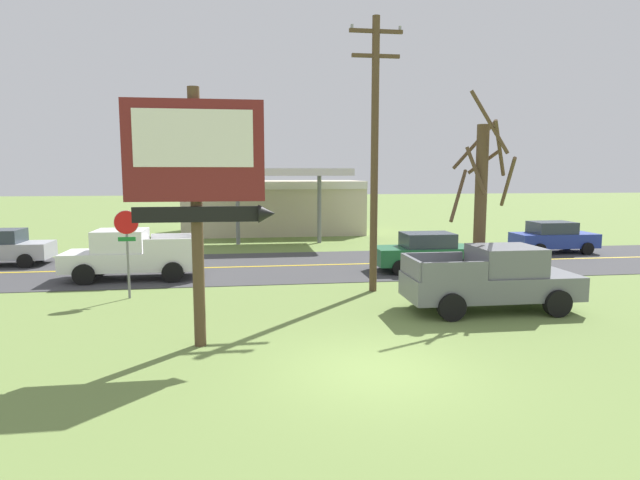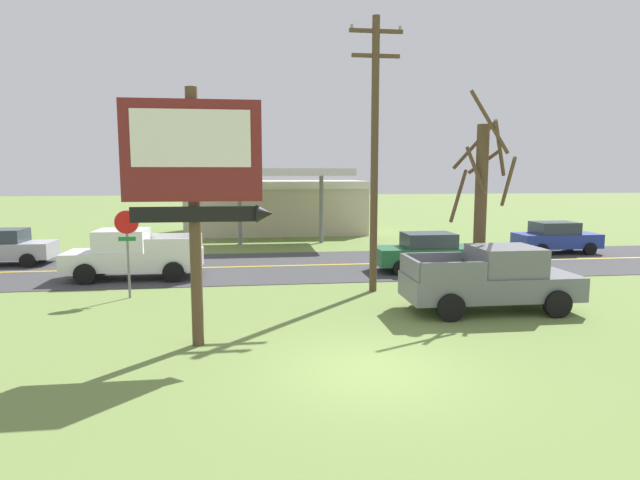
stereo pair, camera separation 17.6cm
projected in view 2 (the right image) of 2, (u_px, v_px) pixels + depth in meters
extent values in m
plane|color=olive|center=(370.00, 371.00, 11.33)|extent=(180.00, 180.00, 0.00)
cube|color=#3D3D3F|center=(305.00, 266.00, 24.11)|extent=(140.00, 8.00, 0.02)
cube|color=gold|center=(305.00, 265.00, 24.10)|extent=(126.00, 0.20, 0.01)
cylinder|color=brown|center=(195.00, 220.00, 12.67)|extent=(0.28, 0.28, 6.14)
cube|color=maroon|center=(192.00, 151.00, 12.29)|extent=(3.20, 0.16, 2.33)
cube|color=white|center=(191.00, 138.00, 12.17)|extent=(2.69, 0.03, 1.30)
cube|color=black|center=(194.00, 214.00, 12.47)|extent=(2.88, 0.12, 0.36)
cone|color=black|center=(264.00, 214.00, 12.69)|extent=(0.40, 0.44, 0.44)
cylinder|color=slate|center=(129.00, 266.00, 17.81)|extent=(0.08, 0.08, 2.20)
cylinder|color=red|center=(126.00, 222.00, 17.60)|extent=(0.76, 0.03, 0.76)
cylinder|color=white|center=(127.00, 222.00, 17.62)|extent=(0.80, 0.01, 0.80)
cube|color=#19722D|center=(127.00, 239.00, 17.67)|extent=(0.56, 0.03, 0.14)
cylinder|color=brown|center=(374.00, 158.00, 18.40)|extent=(0.26, 0.26, 9.38)
cube|color=brown|center=(376.00, 31.00, 17.87)|extent=(1.83, 0.12, 0.12)
cube|color=brown|center=(376.00, 56.00, 17.97)|extent=(1.65, 0.12, 0.12)
cylinder|color=gray|center=(352.00, 26.00, 17.74)|extent=(0.10, 0.10, 0.14)
cylinder|color=gray|center=(400.00, 28.00, 17.96)|extent=(0.10, 0.10, 0.14)
cylinder|color=brown|center=(480.00, 212.00, 17.68)|extent=(0.40, 0.40, 5.73)
cylinder|color=brown|center=(508.00, 183.00, 17.44)|extent=(0.59, 1.74, 1.64)
cylinder|color=brown|center=(484.00, 162.00, 17.92)|extent=(0.98, 0.68, 0.85)
cylinder|color=brown|center=(475.00, 145.00, 18.09)|extent=(1.51, 0.17, 1.65)
cylinder|color=brown|center=(459.00, 195.00, 17.99)|extent=(1.09, 1.31, 1.74)
cylinder|color=brown|center=(476.00, 171.00, 17.27)|extent=(0.56, 0.75, 1.58)
cylinder|color=brown|center=(490.00, 122.00, 16.71)|extent=(1.33, 0.29, 2.00)
cylinder|color=brown|center=(500.00, 148.00, 17.10)|extent=(0.90, 0.96, 1.76)
cube|color=beige|center=(276.00, 207.00, 37.35)|extent=(12.00, 6.00, 3.60)
cube|color=silver|center=(278.00, 185.00, 34.15)|extent=(12.00, 0.12, 0.50)
cube|color=silver|center=(281.00, 172.00, 31.14)|extent=(8.00, 5.00, 0.40)
cylinder|color=slate|center=(240.00, 208.00, 31.09)|extent=(0.24, 0.24, 4.20)
cylinder|color=slate|center=(321.00, 208.00, 31.73)|extent=(0.24, 0.24, 4.20)
cube|color=slate|center=(490.00, 286.00, 16.22)|extent=(5.21, 1.99, 0.72)
cube|color=slate|center=(505.00, 260.00, 16.17)|extent=(1.91, 1.81, 0.84)
cube|color=#28333D|center=(533.00, 260.00, 16.29)|extent=(0.11, 1.66, 0.71)
cube|color=slate|center=(432.00, 261.00, 16.85)|extent=(1.95, 0.13, 0.56)
cube|color=slate|center=(454.00, 272.00, 15.04)|extent=(1.95, 0.13, 0.56)
cube|color=slate|center=(411.00, 267.00, 15.82)|extent=(0.13, 1.88, 0.56)
cylinder|color=black|center=(523.00, 289.00, 17.43)|extent=(0.80, 0.28, 0.80)
cylinder|color=black|center=(557.00, 304.00, 15.50)|extent=(0.80, 0.28, 0.80)
cylinder|color=black|center=(428.00, 292.00, 17.02)|extent=(0.80, 0.28, 0.80)
cylinder|color=black|center=(451.00, 307.00, 15.09)|extent=(0.80, 0.28, 0.80)
cube|color=silver|center=(135.00, 260.00, 21.12)|extent=(5.20, 1.96, 0.72)
cube|color=silver|center=(122.00, 240.00, 20.97)|extent=(1.90, 1.80, 0.84)
cube|color=#28333D|center=(98.00, 241.00, 20.85)|extent=(0.10, 1.66, 0.71)
cube|color=silver|center=(170.00, 246.00, 20.34)|extent=(1.95, 0.12, 0.56)
cube|color=silver|center=(177.00, 240.00, 22.15)|extent=(1.95, 0.12, 0.56)
cube|color=silver|center=(199.00, 242.00, 21.37)|extent=(0.12, 1.88, 0.56)
cylinder|color=black|center=(85.00, 274.00, 19.99)|extent=(0.80, 0.28, 0.80)
cylinder|color=black|center=(99.00, 265.00, 21.92)|extent=(0.80, 0.28, 0.80)
cylinder|color=black|center=(173.00, 272.00, 20.42)|extent=(0.80, 0.28, 0.80)
cylinder|color=black|center=(180.00, 263.00, 22.35)|extent=(0.80, 0.28, 0.80)
cube|color=#1E6038|center=(425.00, 255.00, 22.70)|extent=(4.20, 1.76, 0.72)
cube|color=#2D3842|center=(428.00, 240.00, 22.64)|extent=(2.10, 1.56, 0.60)
cylinder|color=black|center=(401.00, 268.00, 21.71)|extent=(0.64, 0.24, 0.64)
cylinder|color=black|center=(389.00, 261.00, 23.44)|extent=(0.64, 0.24, 0.64)
cylinder|color=black|center=(462.00, 267.00, 22.05)|extent=(0.64, 0.24, 0.64)
cylinder|color=black|center=(446.00, 260.00, 23.78)|extent=(0.64, 0.24, 0.64)
cube|color=#233893|center=(556.00, 240.00, 27.75)|extent=(4.20, 1.76, 0.72)
cube|color=#2D3842|center=(554.00, 228.00, 27.64)|extent=(2.10, 1.56, 0.60)
cylinder|color=black|center=(569.00, 244.00, 28.83)|extent=(0.64, 0.24, 0.64)
cylinder|color=black|center=(590.00, 249.00, 27.10)|extent=(0.64, 0.24, 0.64)
cylinder|color=black|center=(524.00, 245.00, 28.49)|extent=(0.64, 0.24, 0.64)
cylinder|color=black|center=(542.00, 250.00, 26.75)|extent=(0.64, 0.24, 0.64)
cube|color=#A8AAAF|center=(4.00, 250.00, 24.21)|extent=(4.20, 1.76, 0.72)
cube|color=#2D3842|center=(0.00, 236.00, 24.11)|extent=(2.10, 1.56, 0.60)
cylinder|color=black|center=(43.00, 255.00, 25.29)|extent=(0.64, 0.24, 0.64)
cylinder|color=black|center=(28.00, 261.00, 23.56)|extent=(0.64, 0.24, 0.64)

